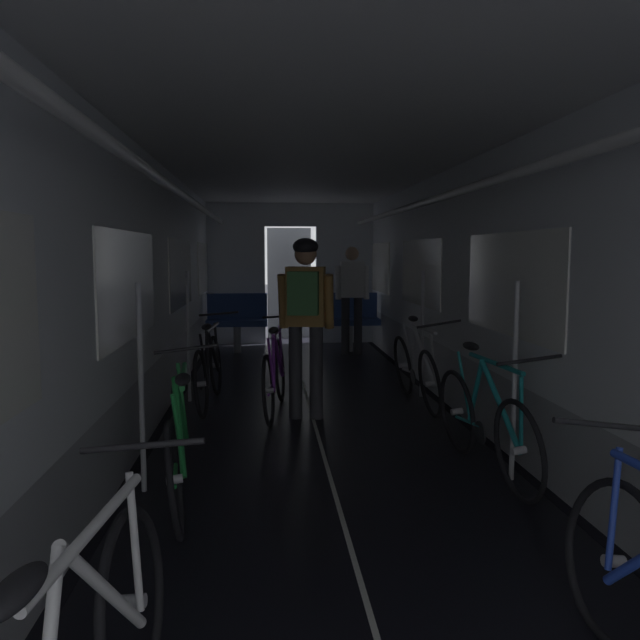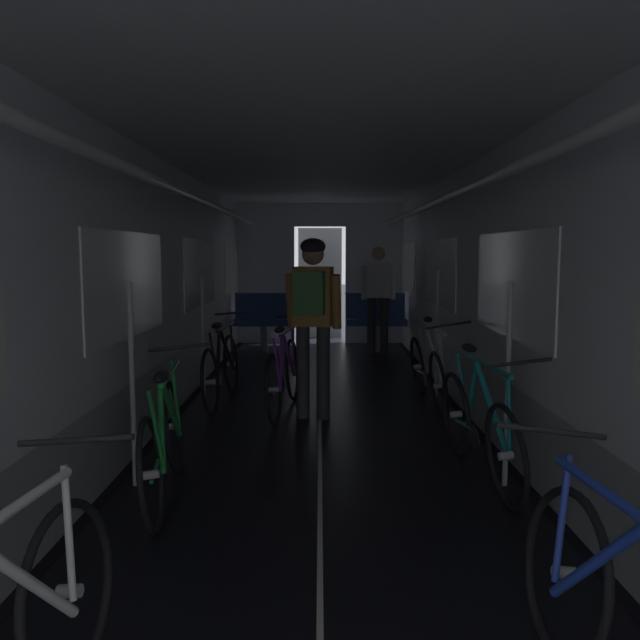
{
  "view_description": "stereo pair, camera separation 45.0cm",
  "coord_description": "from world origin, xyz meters",
  "views": [
    {
      "loc": [
        -0.45,
        -2.09,
        1.59
      ],
      "look_at": [
        0.0,
        3.08,
        1.04
      ],
      "focal_mm": 35.58,
      "sensor_mm": 36.0,
      "label": 1
    },
    {
      "loc": [
        0.0,
        -2.11,
        1.59
      ],
      "look_at": [
        0.0,
        3.08,
        1.04
      ],
      "focal_mm": 35.58,
      "sensor_mm": 36.0,
      "label": 2
    }
  ],
  "objects": [
    {
      "name": "person_standing_near_bench",
      "position": [
        0.9,
        7.7,
        0.98
      ],
      "size": [
        0.53,
        0.23,
        1.69
      ],
      "color": "#2D2D33",
      "rests_on": "ground"
    },
    {
      "name": "train_car_shell",
      "position": [
        -0.0,
        3.6,
        1.7
      ],
      "size": [
        3.14,
        12.34,
        2.57
      ],
      "color": "black",
      "rests_on": "ground"
    },
    {
      "name": "bicycle_black",
      "position": [
        -1.04,
        4.48,
        0.38
      ],
      "size": [
        0.44,
        1.69,
        0.95
      ],
      "color": "black",
      "rests_on": "ground"
    },
    {
      "name": "bicycle_green",
      "position": [
        -1.01,
        1.88,
        0.38
      ],
      "size": [
        0.44,
        1.69,
        0.95
      ],
      "color": "black",
      "rests_on": "ground"
    },
    {
      "name": "bench_seat_far_right",
      "position": [
        0.9,
        8.07,
        0.57
      ],
      "size": [
        0.98,
        0.51,
        0.95
      ],
      "color": "gray",
      "rests_on": "ground"
    },
    {
      "name": "bicycle_purple_in_aisle",
      "position": [
        -0.36,
        4.13,
        0.38
      ],
      "size": [
        0.47,
        1.69,
        0.95
      ],
      "color": "black",
      "rests_on": "ground"
    },
    {
      "name": "person_cyclist_aisle",
      "position": [
        -0.07,
        3.87,
        1.07
      ],
      "size": [
        0.56,
        0.44,
        1.73
      ],
      "color": "#2D2D33",
      "rests_on": "ground"
    },
    {
      "name": "bench_seat_far_left",
      "position": [
        -0.9,
        8.07,
        0.57
      ],
      "size": [
        0.98,
        0.51,
        0.95
      ],
      "color": "gray",
      "rests_on": "ground"
    },
    {
      "name": "bicycle_teal",
      "position": [
        1.11,
        2.23,
        0.38
      ],
      "size": [
        0.45,
        1.69,
        0.95
      ],
      "color": "black",
      "rests_on": "ground"
    },
    {
      "name": "bicycle_silver",
      "position": [
        1.12,
        4.34,
        0.38
      ],
      "size": [
        0.44,
        1.69,
        0.96
      ],
      "color": "black",
      "rests_on": "ground"
    }
  ]
}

